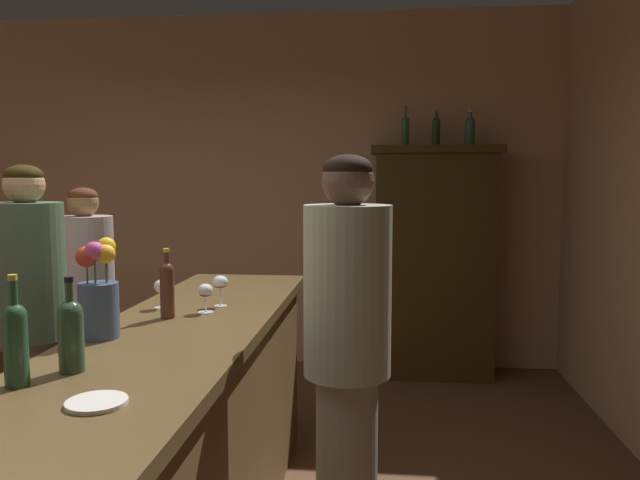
% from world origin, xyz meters
% --- Properties ---
extents(wall_back, '(5.71, 0.12, 2.96)m').
position_xyz_m(wall_back, '(0.00, 3.01, 1.48)').
color(wall_back, tan).
rests_on(wall_back, ground).
extents(bar_counter, '(0.66, 2.84, 1.01)m').
position_xyz_m(bar_counter, '(0.54, -0.02, 0.51)').
color(bar_counter, brown).
rests_on(bar_counter, ground).
extents(display_cabinet, '(1.01, 0.44, 1.84)m').
position_xyz_m(display_cabinet, '(1.75, 2.70, 0.96)').
color(display_cabinet, '#37260F').
rests_on(display_cabinet, ground).
extents(wine_bottle_pinot, '(0.07, 0.07, 0.32)m').
position_xyz_m(wine_bottle_pinot, '(0.33, -0.65, 1.14)').
color(wine_bottle_pinot, '#26492E').
rests_on(wine_bottle_pinot, bar_counter).
extents(wine_bottle_chardonnay, '(0.08, 0.08, 0.29)m').
position_xyz_m(wine_bottle_chardonnay, '(0.41, -0.51, 1.13)').
color(wine_bottle_chardonnay, '#2D4530').
rests_on(wine_bottle_chardonnay, bar_counter).
extents(wine_bottle_malbec, '(0.06, 0.06, 0.29)m').
position_xyz_m(wine_bottle_malbec, '(0.45, 0.22, 1.14)').
color(wine_bottle_malbec, '#4F2A1D').
rests_on(wine_bottle_malbec, bar_counter).
extents(wine_glass_front, '(0.07, 0.07, 0.13)m').
position_xyz_m(wine_glass_front, '(0.58, 0.33, 1.10)').
color(wine_glass_front, white).
rests_on(wine_glass_front, bar_counter).
extents(wine_glass_mid, '(0.07, 0.07, 0.14)m').
position_xyz_m(wine_glass_mid, '(0.61, 0.47, 1.11)').
color(wine_glass_mid, white).
rests_on(wine_glass_mid, bar_counter).
extents(wine_glass_rear, '(0.07, 0.07, 0.13)m').
position_xyz_m(wine_glass_rear, '(0.35, 0.41, 1.10)').
color(wine_glass_rear, white).
rests_on(wine_glass_rear, bar_counter).
extents(flower_arrangement, '(0.14, 0.14, 0.37)m').
position_xyz_m(flower_arrangement, '(0.31, -0.12, 1.16)').
color(flower_arrangement, '#3E5070').
rests_on(flower_arrangement, bar_counter).
extents(cheese_plate, '(0.16, 0.16, 0.01)m').
position_xyz_m(cheese_plate, '(0.61, -0.77, 1.01)').
color(cheese_plate, white).
rests_on(cheese_plate, bar_counter).
extents(display_bottle_left, '(0.06, 0.06, 0.31)m').
position_xyz_m(display_bottle_left, '(1.51, 2.70, 1.98)').
color(display_bottle_left, '#2E522E').
rests_on(display_bottle_left, display_cabinet).
extents(display_bottle_midleft, '(0.06, 0.06, 0.28)m').
position_xyz_m(display_bottle_midleft, '(1.75, 2.70, 1.97)').
color(display_bottle_midleft, '#1F3118').
rests_on(display_bottle_midleft, display_cabinet).
extents(display_bottle_center, '(0.08, 0.08, 0.28)m').
position_xyz_m(display_bottle_center, '(2.01, 2.70, 1.97)').
color(display_bottle_center, '#2E4834').
rests_on(display_bottle_center, display_cabinet).
extents(patron_by_cabinet, '(0.34, 0.34, 1.65)m').
position_xyz_m(patron_by_cabinet, '(-0.33, 0.48, 0.91)').
color(patron_by_cabinet, '#A18D93').
rests_on(patron_by_cabinet, ground).
extents(patron_in_grey, '(0.36, 0.36, 1.53)m').
position_xyz_m(patron_in_grey, '(-0.57, 1.51, 0.84)').
color(patron_in_grey, gray).
rests_on(patron_in_grey, ground).
extents(bartender, '(0.33, 0.33, 1.68)m').
position_xyz_m(bartender, '(1.21, 0.03, 0.93)').
color(bartender, gray).
rests_on(bartender, ground).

